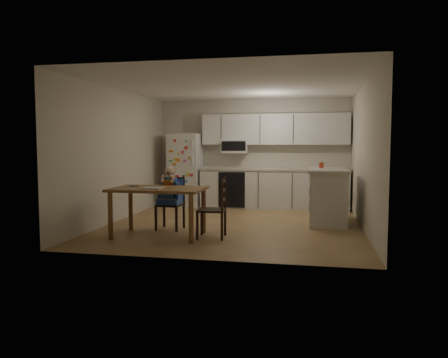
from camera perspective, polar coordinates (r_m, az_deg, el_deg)
room at (r=8.35m, az=1.92°, el=3.11°), size 4.52×5.01×2.51m
refrigerator at (r=10.35m, az=-5.05°, el=1.17°), size 0.72×0.70×1.70m
kitchen_run at (r=10.05m, az=6.39°, el=1.21°), size 3.37×0.62×2.15m
kitchen_island at (r=8.30m, az=13.38°, el=-2.16°), size 0.71×1.36×1.00m
red_cup at (r=8.57m, az=12.60°, el=1.77°), size 0.09×0.09×0.11m
dining_table at (r=6.98m, az=-8.56°, el=-1.99°), size 1.45×0.93×0.77m
napkin at (r=6.89m, az=-9.27°, el=-1.16°), size 0.31×0.27×0.01m
toddler_spoon at (r=7.23m, az=-11.75°, el=-0.91°), size 0.12×0.06×0.02m
chair_booster at (r=7.56m, az=-6.95°, el=-1.58°), size 0.43×0.43×1.09m
chair_side at (r=6.79m, az=-0.85°, el=-3.26°), size 0.45×0.45×0.95m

